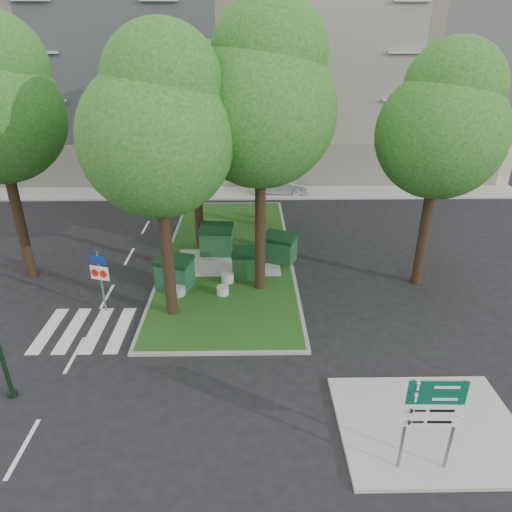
{
  "coord_description": "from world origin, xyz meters",
  "views": [
    {
      "loc": [
        1.52,
        -12.89,
        9.73
      ],
      "look_at": [
        1.81,
        3.65,
        2.0
      ],
      "focal_mm": 32.0,
      "sensor_mm": 36.0,
      "label": 1
    }
  ],
  "objects_px": {
    "bollard_left": "(179,290)",
    "bollard_right": "(223,290)",
    "tree_median_near_left": "(159,124)",
    "car_white": "(150,186)",
    "dumpster_c": "(249,263)",
    "bollard_mid": "(228,278)",
    "traffic_sign_pole": "(100,274)",
    "dumpster_d": "(279,248)",
    "directional_sign": "(433,411)",
    "car_silver": "(280,185)",
    "dumpster_b": "(217,240)",
    "tree_median_near_right": "(263,96)",
    "litter_bin": "(258,212)",
    "tree_street_right": "(444,122)",
    "tree_median_far": "(263,74)",
    "dumpster_a": "(175,272)",
    "tree_median_mid": "(195,109)"
  },
  "relations": [
    {
      "from": "tree_median_mid",
      "to": "bollard_right",
      "type": "relative_size",
      "value": 19.57
    },
    {
      "from": "bollard_mid",
      "to": "car_white",
      "type": "bearing_deg",
      "value": 114.36
    },
    {
      "from": "dumpster_b",
      "to": "traffic_sign_pole",
      "type": "relative_size",
      "value": 0.65
    },
    {
      "from": "tree_median_near_left",
      "to": "litter_bin",
      "type": "xyz_separation_m",
      "value": [
        3.5,
        10.65,
        -6.86
      ]
    },
    {
      "from": "bollard_mid",
      "to": "litter_bin",
      "type": "distance_m",
      "value": 8.34
    },
    {
      "from": "bollard_right",
      "to": "bollard_left",
      "type": "bearing_deg",
      "value": -179.99
    },
    {
      "from": "tree_median_far",
      "to": "tree_median_near_left",
      "type": "bearing_deg",
      "value": -111.28
    },
    {
      "from": "bollard_mid",
      "to": "traffic_sign_pole",
      "type": "relative_size",
      "value": 0.21
    },
    {
      "from": "car_white",
      "to": "car_silver",
      "type": "relative_size",
      "value": 1.11
    },
    {
      "from": "dumpster_b",
      "to": "litter_bin",
      "type": "distance_m",
      "value": 5.6
    },
    {
      "from": "traffic_sign_pole",
      "to": "bollard_right",
      "type": "bearing_deg",
      "value": 30.07
    },
    {
      "from": "dumpster_b",
      "to": "car_silver",
      "type": "xyz_separation_m",
      "value": [
        3.84,
        10.27,
        -0.2
      ]
    },
    {
      "from": "tree_median_near_right",
      "to": "litter_bin",
      "type": "relative_size",
      "value": 17.21
    },
    {
      "from": "tree_median_near_left",
      "to": "car_white",
      "type": "bearing_deg",
      "value": 104.24
    },
    {
      "from": "tree_median_mid",
      "to": "bollard_left",
      "type": "bearing_deg",
      "value": -95.8
    },
    {
      "from": "dumpster_b",
      "to": "bollard_left",
      "type": "xyz_separation_m",
      "value": [
        -1.35,
        -4.16,
        -0.53
      ]
    },
    {
      "from": "dumpster_b",
      "to": "litter_bin",
      "type": "xyz_separation_m",
      "value": [
        2.17,
        5.15,
        -0.4
      ]
    },
    {
      "from": "bollard_right",
      "to": "bollard_mid",
      "type": "xyz_separation_m",
      "value": [
        0.16,
        1.11,
        0.02
      ]
    },
    {
      "from": "dumpster_d",
      "to": "tree_median_near_left",
      "type": "bearing_deg",
      "value": -109.43
    },
    {
      "from": "dumpster_a",
      "to": "car_silver",
      "type": "relative_size",
      "value": 0.45
    },
    {
      "from": "dumpster_b",
      "to": "dumpster_d",
      "type": "height_order",
      "value": "dumpster_b"
    },
    {
      "from": "traffic_sign_pole",
      "to": "directional_sign",
      "type": "bearing_deg",
      "value": -20.17
    },
    {
      "from": "bollard_right",
      "to": "traffic_sign_pole",
      "type": "distance_m",
      "value": 4.94
    },
    {
      "from": "tree_median_near_left",
      "to": "car_white",
      "type": "xyz_separation_m",
      "value": [
        -3.94,
        15.52,
        -6.57
      ]
    },
    {
      "from": "bollard_left",
      "to": "bollard_right",
      "type": "height_order",
      "value": "bollard_left"
    },
    {
      "from": "dumpster_d",
      "to": "directional_sign",
      "type": "relative_size",
      "value": 0.67
    },
    {
      "from": "tree_street_right",
      "to": "dumpster_c",
      "type": "distance_m",
      "value": 9.81
    },
    {
      "from": "litter_bin",
      "to": "tree_median_near_left",
      "type": "bearing_deg",
      "value": -108.2
    },
    {
      "from": "dumpster_a",
      "to": "directional_sign",
      "type": "distance_m",
      "value": 12.14
    },
    {
      "from": "car_silver",
      "to": "dumpster_b",
      "type": "bearing_deg",
      "value": 163.38
    },
    {
      "from": "bollard_right",
      "to": "car_silver",
      "type": "relative_size",
      "value": 0.13
    },
    {
      "from": "tree_median_far",
      "to": "traffic_sign_pole",
      "type": "relative_size",
      "value": 4.59
    },
    {
      "from": "dumpster_a",
      "to": "car_silver",
      "type": "xyz_separation_m",
      "value": [
        5.44,
        13.68,
        -0.15
      ]
    },
    {
      "from": "directional_sign",
      "to": "car_silver",
      "type": "bearing_deg",
      "value": 96.66
    },
    {
      "from": "bollard_left",
      "to": "directional_sign",
      "type": "xyz_separation_m",
      "value": [
        7.23,
        -8.74,
        1.62
      ]
    },
    {
      "from": "dumpster_c",
      "to": "car_white",
      "type": "relative_size",
      "value": 0.35
    },
    {
      "from": "dumpster_c",
      "to": "traffic_sign_pole",
      "type": "distance_m",
      "value": 6.4
    },
    {
      "from": "tree_median_near_left",
      "to": "bollard_right",
      "type": "xyz_separation_m",
      "value": [
        1.82,
        1.33,
        -7.01
      ]
    },
    {
      "from": "tree_street_right",
      "to": "dumpster_a",
      "type": "xyz_separation_m",
      "value": [
        -10.77,
        -0.42,
        -6.18
      ]
    },
    {
      "from": "dumpster_b",
      "to": "car_white",
      "type": "height_order",
      "value": "dumpster_b"
    },
    {
      "from": "bollard_right",
      "to": "litter_bin",
      "type": "distance_m",
      "value": 9.47
    },
    {
      "from": "dumpster_d",
      "to": "traffic_sign_pole",
      "type": "distance_m",
      "value": 8.43
    },
    {
      "from": "litter_bin",
      "to": "directional_sign",
      "type": "distance_m",
      "value": 18.49
    },
    {
      "from": "tree_median_mid",
      "to": "traffic_sign_pole",
      "type": "relative_size",
      "value": 3.84
    },
    {
      "from": "bollard_left",
      "to": "traffic_sign_pole",
      "type": "xyz_separation_m",
      "value": [
        -2.78,
        -1.04,
        1.35
      ]
    },
    {
      "from": "dumpster_c",
      "to": "bollard_mid",
      "type": "xyz_separation_m",
      "value": [
        -0.94,
        -0.55,
        -0.45
      ]
    },
    {
      "from": "bollard_right",
      "to": "dumpster_a",
      "type": "bearing_deg",
      "value": 160.19
    },
    {
      "from": "tree_median_near_left",
      "to": "tree_median_far",
      "type": "distance_m",
      "value": 10.24
    },
    {
      "from": "tree_median_near_left",
      "to": "bollard_right",
      "type": "bearing_deg",
      "value": 36.12
    },
    {
      "from": "bollard_mid",
      "to": "dumpster_b",
      "type": "bearing_deg",
      "value": 102.12
    }
  ]
}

